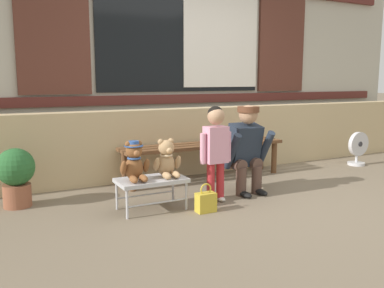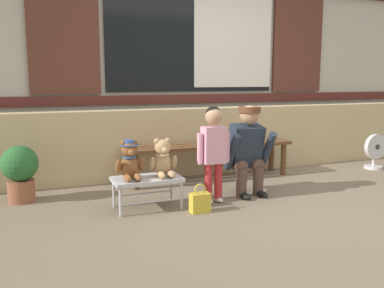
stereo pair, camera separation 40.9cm
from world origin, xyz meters
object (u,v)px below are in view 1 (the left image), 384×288
(adult_crouching, at_px, (246,149))
(potted_plant, at_px, (16,174))
(small_display_bench, at_px, (151,182))
(child_standing, at_px, (216,143))
(teddy_bear_with_hat, at_px, (135,162))
(wooden_bench_long, at_px, (204,149))
(handbag_on_ground, at_px, (206,202))
(teddy_bear_plain, at_px, (167,160))
(floor_fan, at_px, (358,149))

(adult_crouching, distance_m, potted_plant, 2.32)
(small_display_bench, height_order, potted_plant, potted_plant)
(small_display_bench, bearing_deg, child_standing, -4.85)
(teddy_bear_with_hat, bearing_deg, wooden_bench_long, 35.20)
(wooden_bench_long, relative_size, adult_crouching, 2.21)
(small_display_bench, distance_m, handbag_on_ground, 0.54)
(teddy_bear_plain, height_order, child_standing, child_standing)
(floor_fan, bearing_deg, child_standing, -167.65)
(teddy_bear_plain, xyz_separation_m, child_standing, (0.50, -0.06, 0.13))
(teddy_bear_with_hat, relative_size, handbag_on_ground, 1.34)
(adult_crouching, distance_m, floor_fan, 2.30)
(adult_crouching, xyz_separation_m, floor_fan, (2.24, 0.45, -0.24))
(teddy_bear_with_hat, bearing_deg, child_standing, -4.06)
(adult_crouching, bearing_deg, handbag_on_ground, -151.32)
(teddy_bear_with_hat, xyz_separation_m, potted_plant, (-0.95, 0.68, -0.15))
(teddy_bear_plain, distance_m, potted_plant, 1.45)
(wooden_bench_long, xyz_separation_m, teddy_bear_plain, (-0.87, -0.84, 0.09))
(small_display_bench, xyz_separation_m, adult_crouching, (1.12, 0.09, 0.21))
(small_display_bench, height_order, child_standing, child_standing)
(handbag_on_ground, bearing_deg, small_display_bench, 144.69)
(small_display_bench, distance_m, potted_plant, 1.30)
(small_display_bench, distance_m, floor_fan, 3.41)
(child_standing, bearing_deg, potted_plant, 157.55)
(small_display_bench, relative_size, child_standing, 0.67)
(handbag_on_ground, relative_size, floor_fan, 0.57)
(small_display_bench, height_order, adult_crouching, adult_crouching)
(adult_crouching, height_order, floor_fan, adult_crouching)
(wooden_bench_long, xyz_separation_m, child_standing, (-0.37, -0.90, 0.22))
(wooden_bench_long, relative_size, small_display_bench, 3.28)
(floor_fan, bearing_deg, teddy_bear_with_hat, -171.39)
(small_display_bench, height_order, teddy_bear_plain, teddy_bear_plain)
(potted_plant, bearing_deg, handbag_on_ground, -32.44)
(wooden_bench_long, bearing_deg, handbag_on_ground, -118.29)
(child_standing, bearing_deg, floor_fan, 12.35)
(wooden_bench_long, bearing_deg, adult_crouching, -82.88)
(teddy_bear_plain, relative_size, potted_plant, 0.64)
(teddy_bear_with_hat, height_order, potted_plant, teddy_bear_with_hat)
(small_display_bench, relative_size, floor_fan, 1.33)
(teddy_bear_plain, height_order, potted_plant, teddy_bear_plain)
(potted_plant, bearing_deg, small_display_bench, -31.31)
(small_display_bench, distance_m, teddy_bear_plain, 0.25)
(adult_crouching, height_order, handbag_on_ground, adult_crouching)
(teddy_bear_with_hat, relative_size, child_standing, 0.38)
(potted_plant, bearing_deg, adult_crouching, -14.70)
(small_display_bench, bearing_deg, wooden_bench_long, 39.25)
(teddy_bear_plain, bearing_deg, adult_crouching, 5.27)
(small_display_bench, xyz_separation_m, potted_plant, (-1.11, 0.68, 0.06))
(child_standing, xyz_separation_m, floor_fan, (2.70, 0.59, -0.35))
(floor_fan, bearing_deg, small_display_bench, -170.95)
(small_display_bench, relative_size, teddy_bear_plain, 1.76)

